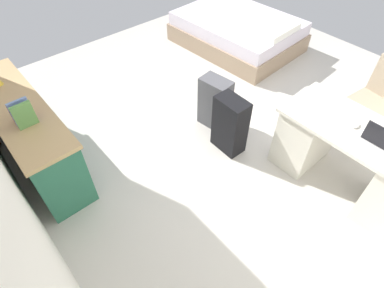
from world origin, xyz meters
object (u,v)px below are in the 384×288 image
Objects in this scene: suitcase_spare_grey at (215,103)px; computer_mouse at (356,125)px; office_chair at (373,107)px; desk at (350,158)px; credenza at (30,134)px; laptop at (383,140)px; suitcase_black at (230,125)px; bed at (238,32)px.

computer_mouse is (-1.43, -0.35, 0.44)m from suitcase_spare_grey.
computer_mouse reaches higher than suitcase_spare_grey.
office_chair is 0.94m from computer_mouse.
credenza is (2.34, 2.22, 0.01)m from desk.
laptop is at bearing -138.90° from credenza.
office_chair is 1.06m from laptop.
office_chair reaches higher than computer_mouse.
suitcase_spare_grey is at bearing 13.89° from computer_mouse.
laptop reaches higher than desk.
suitcase_black is 1.06× the size of suitcase_spare_grey.
bed is at bearing -25.66° from desk.
suitcase_spare_grey is at bearing -19.76° from suitcase_black.
computer_mouse is (-2.59, 1.28, 0.52)m from bed.
credenza is 0.91× the size of bed.
laptop reaches higher than bed.
desk is 0.91m from office_chair.
bed is 2.91× the size of suitcase_black.
suitcase_black is at bearing 131.11° from bed.
bed is at bearing -24.90° from laptop.
desk is 2.98m from bed.
office_chair is at bearing -121.93° from suitcase_black.
bed is at bearing -26.22° from computer_mouse.
laptop reaches higher than credenza.
suitcase_spare_grey is 2.07× the size of laptop.
computer_mouse reaches higher than desk.
suitcase_black is at bearing 26.10° from computer_mouse.
laptop is (-1.69, -0.31, 0.47)m from suitcase_spare_grey.
suitcase_spare_grey reaches higher than bed.
desk is at bearing -174.96° from suitcase_spare_grey.
suitcase_black is 2.19× the size of laptop.
credenza is at bearing 58.84° from suitcase_spare_grey.
credenza reaches higher than desk.
desk is 1.23m from suitcase_black.
laptop is (-2.50, -2.18, 0.40)m from credenza.
bed is 2.94m from computer_mouse.
office_chair is 3.75m from credenza.
laptop is (-0.17, 0.03, 0.40)m from desk.
suitcase_spare_grey is 1.78m from laptop.
office_chair reaches higher than suitcase_spare_grey.
suitcase_black is (-1.56, 1.79, 0.10)m from bed.
credenza is at bearing 43.52° from desk.
suitcase_black is 1.45m from laptop.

